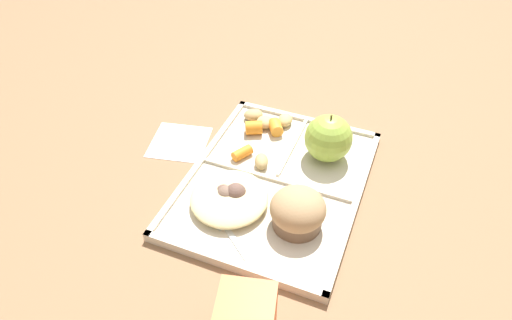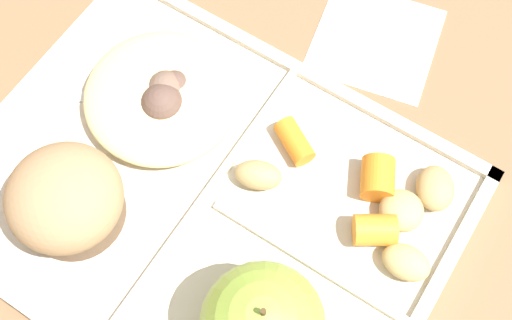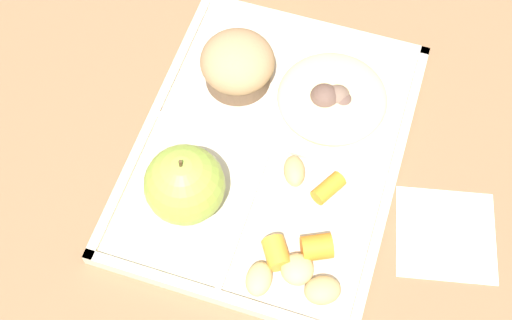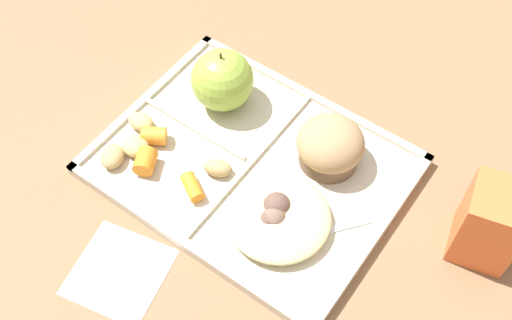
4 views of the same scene
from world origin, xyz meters
name	(u,v)px [view 1 (image 1 of 4)]	position (x,y,z in m)	size (l,w,h in m)	color
ground	(275,185)	(0.00, 0.00, 0.00)	(6.00, 6.00, 0.00)	#846042
lunch_tray	(275,183)	(0.00, 0.00, 0.01)	(0.39, 0.30, 0.02)	beige
green_apple	(328,138)	(-0.10, 0.07, 0.05)	(0.09, 0.09, 0.09)	#93B742
bran_muffin	(298,211)	(0.08, 0.07, 0.04)	(0.09, 0.09, 0.07)	brown
carrot_slice_tilted	(242,153)	(-0.04, -0.08, 0.02)	(0.02, 0.02, 0.04)	orange
carrot_slice_near_corner	(276,127)	(-0.13, -0.05, 0.02)	(0.02, 0.02, 0.03)	orange
carrot_slice_small	(254,128)	(-0.11, -0.09, 0.02)	(0.03, 0.03, 0.03)	orange
potato_chunk_large	(285,120)	(-0.16, -0.04, 0.02)	(0.04, 0.03, 0.02)	tan
potato_chunk_corner	(265,122)	(-0.14, -0.07, 0.02)	(0.03, 0.04, 0.02)	tan
potato_chunk_wedge	(253,115)	(-0.15, -0.10, 0.02)	(0.04, 0.03, 0.02)	tan
potato_chunk_browned	(261,161)	(-0.03, -0.04, 0.02)	(0.04, 0.02, 0.02)	tan
egg_noodle_pile	(229,198)	(0.08, -0.05, 0.02)	(0.13, 0.13, 0.03)	beige
meatball_back	(232,197)	(0.07, -0.05, 0.03)	(0.03, 0.03, 0.03)	brown
meatball_center	(226,195)	(0.08, -0.06, 0.03)	(0.03, 0.03, 0.03)	#755B4C
meatball_side	(236,194)	(0.07, -0.04, 0.03)	(0.04, 0.04, 0.04)	brown
meatball_front	(224,193)	(0.07, -0.07, 0.03)	(0.03, 0.03, 0.03)	brown
plastic_fork	(226,228)	(0.13, -0.04, 0.01)	(0.11, 0.13, 0.00)	silver
paper_napkin	(179,142)	(-0.04, -0.22, 0.00)	(0.11, 0.11, 0.00)	white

